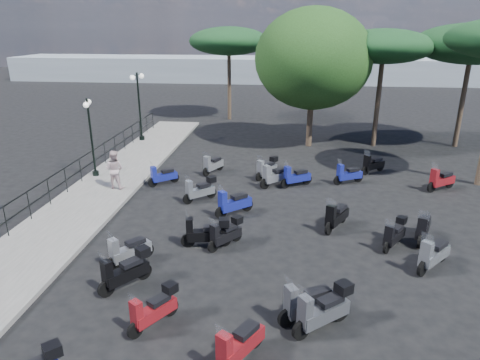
# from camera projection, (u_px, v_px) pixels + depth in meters

# --- Properties ---
(ground) EXTENTS (120.00, 120.00, 0.00)m
(ground) POSITION_uv_depth(u_px,v_px,m) (238.00, 243.00, 14.41)
(ground) COLOR black
(ground) RESTS_ON ground
(sidewalk) EXTENTS (3.00, 30.00, 0.15)m
(sidewalk) POSITION_uv_depth(u_px,v_px,m) (92.00, 199.00, 17.87)
(sidewalk) COLOR #5F5E5B
(sidewalk) RESTS_ON ground
(railing) EXTENTS (0.04, 26.04, 1.10)m
(railing) POSITION_uv_depth(u_px,v_px,m) (57.00, 181.00, 17.54)
(railing) COLOR black
(railing) RESTS_ON sidewalk
(lamp_post_1) EXTENTS (0.52, 1.04, 3.68)m
(lamp_post_1) POSITION_uv_depth(u_px,v_px,m) (91.00, 133.00, 19.77)
(lamp_post_1) COLOR black
(lamp_post_1) RESTS_ON sidewalk
(lamp_post_2) EXTENTS (0.54, 1.19, 4.14)m
(lamp_post_2) POSITION_uv_depth(u_px,v_px,m) (139.00, 102.00, 26.07)
(lamp_post_2) COLOR black
(lamp_post_2) RESTS_ON sidewalk
(pedestrian_far) EXTENTS (0.90, 0.74, 1.71)m
(pedestrian_far) POSITION_uv_depth(u_px,v_px,m) (114.00, 169.00, 18.63)
(pedestrian_far) COLOR #C5A9AD
(pedestrian_far) RESTS_ON sidewalk
(scooter_1) EXTENTS (1.16, 1.42, 1.34)m
(scooter_1) POSITION_uv_depth(u_px,v_px,m) (126.00, 271.00, 11.83)
(scooter_1) COLOR black
(scooter_1) RESTS_ON ground
(scooter_2) EXTENTS (1.11, 1.34, 1.31)m
(scooter_2) POSITION_uv_depth(u_px,v_px,m) (129.00, 251.00, 12.98)
(scooter_2) COLOR black
(scooter_2) RESTS_ON ground
(scooter_3) EXTENTS (1.65, 0.57, 1.32)m
(scooter_3) POSITION_uv_depth(u_px,v_px,m) (206.00, 233.00, 14.03)
(scooter_3) COLOR black
(scooter_3) RESTS_ON ground
(scooter_4) EXTENTS (1.22, 1.06, 1.21)m
(scooter_4) POSITION_uv_depth(u_px,v_px,m) (163.00, 176.00, 19.56)
(scooter_4) COLOR black
(scooter_4) RESTS_ON ground
(scooter_5) EXTENTS (0.87, 1.44, 1.25)m
(scooter_5) POSITION_uv_depth(u_px,v_px,m) (213.00, 165.00, 21.08)
(scooter_5) COLOR black
(scooter_5) RESTS_ON ground
(scooter_6) EXTENTS (1.00, 1.48, 1.33)m
(scooter_6) POSITION_uv_depth(u_px,v_px,m) (239.00, 345.00, 9.15)
(scooter_6) COLOR black
(scooter_6) RESTS_ON ground
(scooter_7) EXTENTS (0.98, 1.34, 1.21)m
(scooter_7) POSITION_uv_depth(u_px,v_px,m) (154.00, 310.00, 10.31)
(scooter_7) COLOR black
(scooter_7) RESTS_ON ground
(scooter_8) EXTENTS (1.05, 1.25, 1.19)m
(scooter_8) POSITION_uv_depth(u_px,v_px,m) (226.00, 234.00, 14.07)
(scooter_8) COLOR black
(scooter_8) RESTS_ON ground
(scooter_9) EXTENTS (1.27, 1.18, 1.26)m
(scooter_9) POSITION_uv_depth(u_px,v_px,m) (200.00, 190.00, 17.75)
(scooter_9) COLOR black
(scooter_9) RESTS_ON ground
(scooter_12) EXTENTS (1.48, 1.26, 1.41)m
(scooter_12) POSITION_uv_depth(u_px,v_px,m) (323.00, 310.00, 10.16)
(scooter_12) COLOR black
(scooter_12) RESTS_ON ground
(scooter_13) EXTENTS (1.36, 1.22, 1.37)m
(scooter_13) POSITION_uv_depth(u_px,v_px,m) (233.00, 204.00, 16.40)
(scooter_13) COLOR black
(scooter_13) RESTS_ON ground
(scooter_14) EXTENTS (1.36, 1.23, 1.37)m
(scooter_14) POSITION_uv_depth(u_px,v_px,m) (275.00, 176.00, 19.37)
(scooter_14) COLOR black
(scooter_14) RESTS_ON ground
(scooter_15) EXTENTS (1.01, 1.38, 1.25)m
(scooter_15) POSITION_uv_depth(u_px,v_px,m) (267.00, 169.00, 20.43)
(scooter_15) COLOR black
(scooter_15) RESTS_ON ground
(scooter_17) EXTENTS (1.55, 1.05, 1.40)m
(scooter_17) POSITION_uv_depth(u_px,v_px,m) (308.00, 303.00, 10.49)
(scooter_17) COLOR black
(scooter_17) RESTS_ON ground
(scooter_18) EXTENTS (1.25, 1.34, 1.38)m
(scooter_18) POSITION_uv_depth(u_px,v_px,m) (433.00, 255.00, 12.73)
(scooter_18) COLOR black
(scooter_18) RESTS_ON ground
(scooter_19) EXTENTS (0.99, 1.53, 1.36)m
(scooter_19) POSITION_uv_depth(u_px,v_px,m) (336.00, 217.00, 15.29)
(scooter_19) COLOR black
(scooter_19) RESTS_ON ground
(scooter_20) EXTENTS (1.43, 0.96, 1.28)m
(scooter_20) POSITION_uv_depth(u_px,v_px,m) (296.00, 177.00, 19.36)
(scooter_20) COLOR black
(scooter_20) RESTS_ON ground
(scooter_21) EXTENTS (1.43, 0.86, 1.24)m
(scooter_21) POSITION_uv_depth(u_px,v_px,m) (348.00, 175.00, 19.71)
(scooter_21) COLOR black
(scooter_21) RESTS_ON ground
(scooter_24) EXTENTS (0.97, 1.31, 1.19)m
(scooter_24) POSITION_uv_depth(u_px,v_px,m) (394.00, 235.00, 14.03)
(scooter_24) COLOR black
(scooter_24) RESTS_ON ground
(scooter_25) EXTENTS (0.84, 1.59, 1.34)m
(scooter_25) POSITION_uv_depth(u_px,v_px,m) (423.00, 228.00, 14.42)
(scooter_25) COLOR black
(scooter_25) RESTS_ON ground
(scooter_26) EXTENTS (1.45, 1.06, 1.34)m
(scooter_26) POSITION_uv_depth(u_px,v_px,m) (441.00, 180.00, 18.91)
(scooter_26) COLOR black
(scooter_26) RESTS_ON ground
(scooter_27) EXTENTS (1.28, 1.10, 1.27)m
(scooter_27) POSITION_uv_depth(u_px,v_px,m) (373.00, 165.00, 21.11)
(scooter_27) COLOR black
(scooter_27) RESTS_ON ground
(broadleaf_tree) EXTENTS (6.72, 6.72, 7.97)m
(broadleaf_tree) POSITION_uv_depth(u_px,v_px,m) (313.00, 59.00, 24.39)
(broadleaf_tree) COLOR #38281E
(broadleaf_tree) RESTS_ON ground
(pine_0) EXTENTS (5.53, 5.53, 6.78)m
(pine_0) POSITION_uv_depth(u_px,v_px,m) (384.00, 47.00, 24.20)
(pine_0) COLOR #38281E
(pine_0) RESTS_ON ground
(pine_1) EXTENTS (6.47, 6.47, 7.09)m
(pine_1) POSITION_uv_depth(u_px,v_px,m) (473.00, 44.00, 23.94)
(pine_1) COLOR #38281E
(pine_1) RESTS_ON ground
(pine_2) EXTENTS (5.89, 5.89, 6.87)m
(pine_2) POSITION_uv_depth(u_px,v_px,m) (229.00, 41.00, 31.54)
(pine_2) COLOR #38281E
(pine_2) RESTS_ON ground
(distant_hills) EXTENTS (70.00, 8.00, 3.00)m
(distant_hills) POSITION_uv_depth(u_px,v_px,m) (278.00, 69.00, 55.95)
(distant_hills) COLOR gray
(distant_hills) RESTS_ON ground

